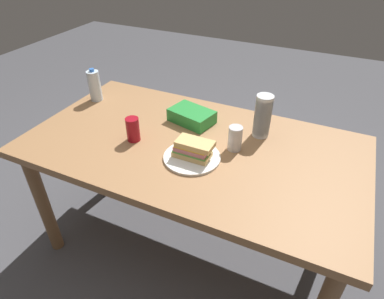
{
  "coord_description": "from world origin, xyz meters",
  "views": [
    {
      "loc": [
        0.57,
        -1.2,
        1.66
      ],
      "look_at": [
        0.05,
        -0.11,
        0.8
      ],
      "focal_mm": 30.59,
      "sensor_mm": 36.0,
      "label": 1
    }
  ],
  "objects_px": {
    "chip_bag": "(192,116)",
    "dining_table": "(192,158)",
    "plastic_cup_stack": "(263,116)",
    "soda_can_red": "(133,129)",
    "soda_can_silver": "(235,138)",
    "water_bottle_tall": "(95,86)",
    "sandwich": "(193,149)",
    "paper_plate": "(192,157)"
  },
  "relations": [
    {
      "from": "soda_can_red",
      "to": "chip_bag",
      "type": "relative_size",
      "value": 0.53
    },
    {
      "from": "chip_bag",
      "to": "dining_table",
      "type": "bearing_deg",
      "value": 129.19
    },
    {
      "from": "dining_table",
      "to": "paper_plate",
      "type": "height_order",
      "value": "paper_plate"
    },
    {
      "from": "chip_bag",
      "to": "soda_can_silver",
      "type": "relative_size",
      "value": 1.89
    },
    {
      "from": "paper_plate",
      "to": "plastic_cup_stack",
      "type": "relative_size",
      "value": 1.2
    },
    {
      "from": "paper_plate",
      "to": "soda_can_silver",
      "type": "relative_size",
      "value": 2.17
    },
    {
      "from": "soda_can_red",
      "to": "plastic_cup_stack",
      "type": "height_order",
      "value": "plastic_cup_stack"
    },
    {
      "from": "sandwich",
      "to": "dining_table",
      "type": "bearing_deg",
      "value": 117.47
    },
    {
      "from": "paper_plate",
      "to": "soda_can_red",
      "type": "height_order",
      "value": "soda_can_red"
    },
    {
      "from": "chip_bag",
      "to": "soda_can_red",
      "type": "bearing_deg",
      "value": 70.47
    },
    {
      "from": "soda_can_silver",
      "to": "paper_plate",
      "type": "bearing_deg",
      "value": -134.38
    },
    {
      "from": "chip_bag",
      "to": "water_bottle_tall",
      "type": "relative_size",
      "value": 1.17
    },
    {
      "from": "soda_can_red",
      "to": "paper_plate",
      "type": "bearing_deg",
      "value": -2.89
    },
    {
      "from": "soda_can_silver",
      "to": "sandwich",
      "type": "bearing_deg",
      "value": -134.01
    },
    {
      "from": "paper_plate",
      "to": "chip_bag",
      "type": "relative_size",
      "value": 1.15
    },
    {
      "from": "chip_bag",
      "to": "plastic_cup_stack",
      "type": "xyz_separation_m",
      "value": [
        0.37,
        0.03,
        0.08
      ]
    },
    {
      "from": "dining_table",
      "to": "plastic_cup_stack",
      "type": "distance_m",
      "value": 0.41
    },
    {
      "from": "dining_table",
      "to": "paper_plate",
      "type": "distance_m",
      "value": 0.16
    },
    {
      "from": "soda_can_red",
      "to": "soda_can_silver",
      "type": "distance_m",
      "value": 0.5
    },
    {
      "from": "dining_table",
      "to": "chip_bag",
      "type": "relative_size",
      "value": 7.16
    },
    {
      "from": "chip_bag",
      "to": "water_bottle_tall",
      "type": "height_order",
      "value": "water_bottle_tall"
    },
    {
      "from": "dining_table",
      "to": "soda_can_silver",
      "type": "xyz_separation_m",
      "value": [
        0.2,
        0.05,
        0.15
      ]
    },
    {
      "from": "sandwich",
      "to": "chip_bag",
      "type": "xyz_separation_m",
      "value": [
        -0.15,
        0.3,
        -0.02
      ]
    },
    {
      "from": "dining_table",
      "to": "chip_bag",
      "type": "height_order",
      "value": "chip_bag"
    },
    {
      "from": "sandwich",
      "to": "water_bottle_tall",
      "type": "distance_m",
      "value": 0.84
    },
    {
      "from": "paper_plate",
      "to": "chip_bag",
      "type": "distance_m",
      "value": 0.33
    },
    {
      "from": "plastic_cup_stack",
      "to": "soda_can_red",
      "type": "bearing_deg",
      "value": -150.9
    },
    {
      "from": "soda_can_red",
      "to": "soda_can_silver",
      "type": "xyz_separation_m",
      "value": [
        0.48,
        0.14,
        0.0
      ]
    },
    {
      "from": "sandwich",
      "to": "plastic_cup_stack",
      "type": "bearing_deg",
      "value": 55.13
    },
    {
      "from": "sandwich",
      "to": "soda_can_silver",
      "type": "xyz_separation_m",
      "value": [
        0.15,
        0.15,
        0.01
      ]
    },
    {
      "from": "dining_table",
      "to": "water_bottle_tall",
      "type": "height_order",
      "value": "water_bottle_tall"
    },
    {
      "from": "dining_table",
      "to": "soda_can_silver",
      "type": "height_order",
      "value": "soda_can_silver"
    },
    {
      "from": "chip_bag",
      "to": "sandwich",
      "type": "bearing_deg",
      "value": 129.94
    },
    {
      "from": "water_bottle_tall",
      "to": "soda_can_silver",
      "type": "height_order",
      "value": "water_bottle_tall"
    },
    {
      "from": "sandwich",
      "to": "plastic_cup_stack",
      "type": "height_order",
      "value": "plastic_cup_stack"
    },
    {
      "from": "sandwich",
      "to": "soda_can_silver",
      "type": "height_order",
      "value": "soda_can_silver"
    },
    {
      "from": "water_bottle_tall",
      "to": "sandwich",
      "type": "bearing_deg",
      "value": -20.35
    },
    {
      "from": "chip_bag",
      "to": "plastic_cup_stack",
      "type": "bearing_deg",
      "value": -161.89
    },
    {
      "from": "paper_plate",
      "to": "plastic_cup_stack",
      "type": "xyz_separation_m",
      "value": [
        0.23,
        0.33,
        0.1
      ]
    },
    {
      "from": "dining_table",
      "to": "water_bottle_tall",
      "type": "relative_size",
      "value": 8.35
    },
    {
      "from": "paper_plate",
      "to": "water_bottle_tall",
      "type": "relative_size",
      "value": 1.34
    },
    {
      "from": "water_bottle_tall",
      "to": "chip_bag",
      "type": "bearing_deg",
      "value": 0.68
    }
  ]
}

